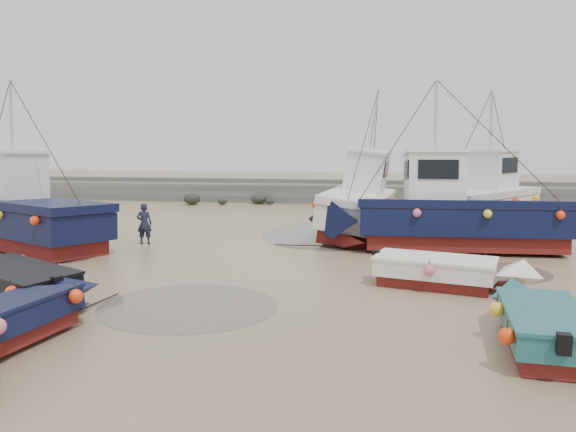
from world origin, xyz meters
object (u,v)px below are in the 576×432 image
(dinghy_4, at_px, (12,276))
(cabin_boat_2, at_px, (445,215))
(dinghy_2, at_px, (541,317))
(cabin_boat_1, at_px, (357,202))
(person, at_px, (145,244))
(dinghy_5, at_px, (448,268))
(cabin_boat_3, at_px, (487,200))
(cabin_boat_0, at_px, (18,212))

(dinghy_4, xyz_separation_m, cabin_boat_2, (11.59, 8.41, 0.77))
(dinghy_2, relative_size, cabin_boat_1, 0.53)
(cabin_boat_1, bearing_deg, person, -145.92)
(dinghy_2, relative_size, dinghy_5, 0.99)
(cabin_boat_1, height_order, cabin_boat_3, same)
(dinghy_2, bearing_deg, dinghy_5, 111.97)
(dinghy_5, xyz_separation_m, cabin_boat_1, (-2.93, 9.17, 0.78))
(cabin_boat_3, height_order, person, cabin_boat_3)
(dinghy_2, xyz_separation_m, dinghy_5, (-1.31, 4.17, -0.00))
(cabin_boat_3, bearing_deg, dinghy_4, -98.27)
(cabin_boat_2, height_order, person, cabin_boat_2)
(dinghy_2, height_order, cabin_boat_3, cabin_boat_3)
(dinghy_2, distance_m, cabin_boat_0, 18.38)
(dinghy_2, height_order, cabin_boat_1, cabin_boat_1)
(cabin_boat_2, xyz_separation_m, person, (-11.40, -0.71, -1.32))
(dinghy_5, relative_size, cabin_boat_0, 0.54)
(dinghy_5, bearing_deg, cabin_boat_1, -147.91)
(dinghy_4, bearing_deg, cabin_boat_0, 62.20)
(dinghy_5, distance_m, cabin_boat_2, 5.69)
(dinghy_5, xyz_separation_m, cabin_boat_0, (-15.37, 3.52, 0.77))
(cabin_boat_0, bearing_deg, cabin_boat_3, -41.46)
(cabin_boat_1, relative_size, person, 6.28)
(dinghy_4, relative_size, cabin_boat_3, 0.67)
(cabin_boat_0, height_order, cabin_boat_3, same)
(person, bearing_deg, cabin_boat_0, 8.26)
(dinghy_5, distance_m, cabin_boat_3, 11.39)
(cabin_boat_0, distance_m, cabin_boat_2, 15.95)
(dinghy_2, distance_m, cabin_boat_1, 14.01)
(cabin_boat_0, bearing_deg, person, -46.30)
(dinghy_2, bearing_deg, dinghy_4, 178.24)
(dinghy_4, bearing_deg, dinghy_5, -47.56)
(cabin_boat_0, xyz_separation_m, cabin_boat_1, (12.45, 5.65, 0.01))
(dinghy_5, relative_size, person, 3.35)
(dinghy_2, xyz_separation_m, cabin_boat_3, (1.50, 15.18, 0.80))
(cabin_boat_0, relative_size, cabin_boat_2, 0.92)
(dinghy_4, bearing_deg, cabin_boat_2, -25.63)
(dinghy_2, relative_size, person, 3.33)
(person, bearing_deg, cabin_boat_2, 174.26)
(cabin_boat_0, relative_size, person, 6.17)
(cabin_boat_1, distance_m, cabin_boat_2, 4.89)
(cabin_boat_2, xyz_separation_m, cabin_boat_3, (2.37, 5.39, 0.04))
(cabin_boat_3, bearing_deg, person, -119.05)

